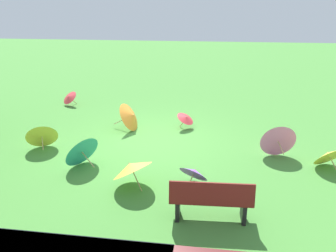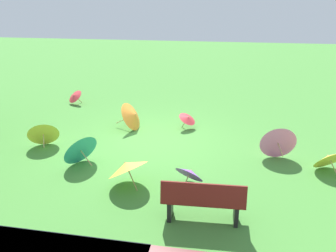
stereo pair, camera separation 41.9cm
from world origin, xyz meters
TOP-DOWN VIEW (x-y plane):
  - ground at (0.00, 0.00)m, footprint 40.00×40.00m
  - park_bench at (-1.69, 3.71)m, footprint 1.60×0.50m
  - parasol_pink_0 at (-3.48, 0.65)m, footprint 1.00×0.83m
  - parasol_orange_0 at (0.73, -0.87)m, footprint 0.99×1.03m
  - parasol_red_2 at (-0.97, -1.13)m, footprint 0.72×0.73m
  - parasol_red_3 at (3.52, -3.09)m, footprint 0.77×0.76m
  - parasol_yellow_0 at (0.08, 2.60)m, footprint 1.28×1.29m
  - parasol_purple_0 at (-1.33, 2.37)m, footprint 0.88×0.83m
  - parasol_yellow_1 at (2.94, 0.76)m, footprint 1.02×0.86m
  - parasol_yellow_2 at (-4.63, 1.24)m, footprint 1.03×0.95m
  - parasol_teal_0 at (1.54, 1.70)m, footprint 1.05×1.11m

SIDE VIEW (x-z plane):
  - ground at x=0.00m, z-range 0.00..0.00m
  - parasol_red_3 at x=3.52m, z-range 0.05..0.60m
  - parasol_purple_0 at x=-1.33m, z-range 0.02..0.63m
  - parasol_red_2 at x=-0.97m, z-range 0.09..0.63m
  - parasol_yellow_2 at x=-4.63m, z-range 0.00..0.73m
  - parasol_yellow_1 at x=2.94m, z-range 0.00..0.83m
  - parasol_orange_0 at x=0.73m, z-range 0.00..0.91m
  - parasol_teal_0 at x=1.54m, z-range 0.00..0.91m
  - park_bench at x=-1.69m, z-range 0.01..0.92m
  - parasol_pink_0 at x=-3.48m, z-range 0.00..0.96m
  - parasol_yellow_0 at x=0.08m, z-range 0.09..0.93m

